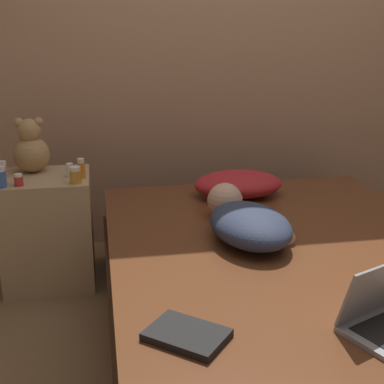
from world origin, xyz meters
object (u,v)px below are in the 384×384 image
at_px(bottle_amber, 75,175).
at_px(book, 187,335).
at_px(bottle_red, 19,180).
at_px(bottle_white, 70,170).
at_px(bottle_orange, 81,169).
at_px(pillow, 238,184).
at_px(person_lying, 246,221).
at_px(bottle_blue, 1,177).
at_px(teddy_bear, 31,149).
at_px(bottle_pink, 3,170).

height_order(bottle_amber, book, bottle_amber).
distance_m(bottle_red, bottle_white, 0.27).
relative_size(bottle_amber, book, 0.29).
height_order(bottle_orange, book, bottle_orange).
bearing_deg(pillow, person_lying, -101.38).
distance_m(bottle_white, bottle_blue, 0.34).
distance_m(bottle_red, bottle_orange, 0.30).
distance_m(person_lying, bottle_white, 0.97).
relative_size(bottle_orange, book, 0.36).
bearing_deg(pillow, teddy_bear, 172.42).
bearing_deg(person_lying, bottle_white, 136.02).
xyz_separation_m(bottle_red, bottle_orange, (0.29, 0.08, 0.02)).
bearing_deg(bottle_red, bottle_orange, 15.49).
bearing_deg(bottle_amber, teddy_bear, 132.01).
bearing_deg(book, bottle_red, 117.30).
height_order(bottle_amber, bottle_blue, bottle_blue).
height_order(bottle_orange, bottle_amber, bottle_orange).
relative_size(pillow, bottle_white, 7.07).
distance_m(bottle_pink, book, 1.52).
height_order(bottle_pink, bottle_orange, bottle_orange).
relative_size(person_lying, bottle_pink, 7.28).
distance_m(person_lying, bottle_blue, 1.17).
distance_m(bottle_pink, bottle_amber, 0.39).
distance_m(bottle_orange, bottle_blue, 0.38).
bearing_deg(book, person_lying, 62.23).
distance_m(teddy_bear, bottle_white, 0.25).
bearing_deg(teddy_bear, bottle_pink, -141.67).
xyz_separation_m(bottle_orange, bottle_amber, (-0.03, -0.09, -0.01)).
height_order(bottle_pink, bottle_amber, bottle_pink).
relative_size(pillow, bottle_blue, 4.67).
xyz_separation_m(person_lying, bottle_red, (-1.00, 0.46, 0.10)).
relative_size(pillow, bottle_amber, 5.82).
bearing_deg(person_lying, bottle_blue, 150.85).
xyz_separation_m(bottle_red, bottle_white, (0.24, 0.12, 0.00)).
relative_size(bottle_pink, bottle_blue, 0.87).
bearing_deg(bottle_blue, bottle_white, 23.52).
bearing_deg(bottle_white, book, -73.91).
height_order(teddy_bear, bottle_pink, teddy_bear).
bearing_deg(bottle_blue, bottle_pink, 95.66).
relative_size(bottle_red, bottle_amber, 0.72).
height_order(person_lying, teddy_bear, teddy_bear).
bearing_deg(bottle_white, teddy_bear, 147.50).
relative_size(person_lying, bottle_white, 9.64).
relative_size(pillow, person_lying, 0.73).
bearing_deg(bottle_white, bottle_blue, -156.48).
bearing_deg(bottle_white, bottle_pink, 176.50).
xyz_separation_m(teddy_bear, book, (0.57, -1.44, -0.26)).
xyz_separation_m(pillow, bottle_orange, (-0.82, -0.02, 0.13)).
bearing_deg(bottle_pink, bottle_red, -57.05).
relative_size(pillow, bottle_pink, 5.35).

